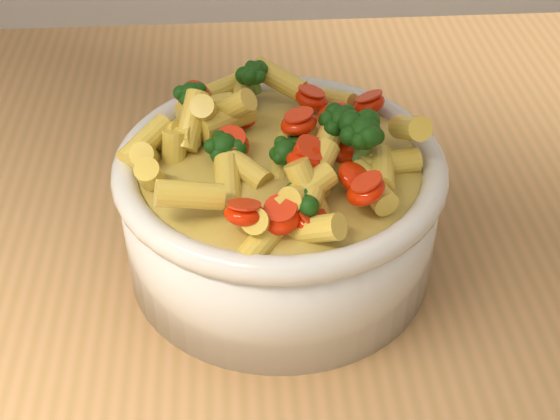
{
  "coord_description": "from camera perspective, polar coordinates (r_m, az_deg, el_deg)",
  "views": [
    {
      "loc": [
        -0.01,
        -0.43,
        1.29
      ],
      "look_at": [
        0.02,
        -0.0,
        0.95
      ],
      "focal_mm": 50.0,
      "sensor_mm": 36.0,
      "label": 1
    }
  ],
  "objects": [
    {
      "name": "table",
      "position": [
        0.65,
        -1.36,
        -10.23
      ],
      "size": [
        1.2,
        0.8,
        0.9
      ],
      "color": "#B27D4C",
      "rests_on": "ground"
    },
    {
      "name": "pasta_salad",
      "position": [
        0.51,
        0.0,
        5.35
      ],
      "size": [
        0.18,
        0.18,
        0.04
      ],
      "color": "#EED04B",
      "rests_on": "serving_bowl"
    },
    {
      "name": "serving_bowl",
      "position": [
        0.54,
        -0.0,
        0.1
      ],
      "size": [
        0.22,
        0.22,
        0.1
      ],
      "color": "silver",
      "rests_on": "table"
    }
  ]
}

